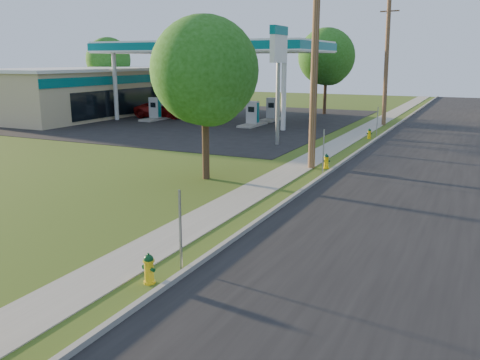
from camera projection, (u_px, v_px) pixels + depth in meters
name	position (u px, v px, depth m)	size (l,w,h in m)	color
ground_plane	(39.00, 356.00, 8.73)	(140.00, 140.00, 0.00)	#3E561A
road	(400.00, 225.00, 15.60)	(8.00, 120.00, 0.02)	black
curb	(279.00, 207.00, 17.27)	(0.15, 120.00, 0.15)	gray
sidewalk	(233.00, 203.00, 18.02)	(1.50, 120.00, 0.03)	gray
forecourt	(193.00, 119.00, 43.54)	(26.00, 28.00, 0.02)	black
utility_pole_mid	(315.00, 60.00, 22.75)	(1.40, 0.32, 9.80)	brown
utility_pole_far	(386.00, 62.00, 38.57)	(1.40, 0.32, 9.50)	brown
sign_post_near	(180.00, 230.00, 12.08)	(0.05, 0.04, 2.00)	gray
sign_post_mid	(323.00, 152.00, 22.43)	(0.05, 0.04, 2.00)	gray
sign_post_far	(377.00, 122.00, 33.13)	(0.05, 0.04, 2.00)	gray
gas_canopy	(213.00, 48.00, 41.34)	(18.18, 9.18, 6.40)	silver
fuel_pump_nw	(155.00, 112.00, 42.67)	(1.20, 3.20, 1.90)	gray
fuel_pump_ne	(253.00, 117.00, 38.88)	(1.20, 3.20, 1.90)	gray
fuel_pump_sw	(181.00, 108.00, 46.18)	(1.20, 3.20, 1.90)	gray
fuel_pump_se	(272.00, 112.00, 42.39)	(1.20, 3.20, 1.90)	gray
convenience_store	(92.00, 91.00, 47.68)	(10.40, 22.40, 4.25)	tan
price_pylon	(279.00, 51.00, 29.11)	(0.34, 2.04, 6.85)	gray
tree_verge	(206.00, 75.00, 20.65)	(4.47, 4.47, 6.77)	#322515
tree_lot	(327.00, 59.00, 46.35)	(5.18, 5.18, 7.85)	#322515
tree_back	(109.00, 61.00, 56.69)	(4.92, 4.92, 7.45)	#322515
hydrant_near	(149.00, 269.00, 11.47)	(0.38, 0.34, 0.73)	gold
hydrant_mid	(326.00, 161.00, 23.72)	(0.37, 0.33, 0.70)	yellow
hydrant_far	(369.00, 134.00, 32.71)	(0.34, 0.31, 0.66)	yellow
car_red	(164.00, 110.00, 44.47)	(2.35, 5.11, 1.42)	maroon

